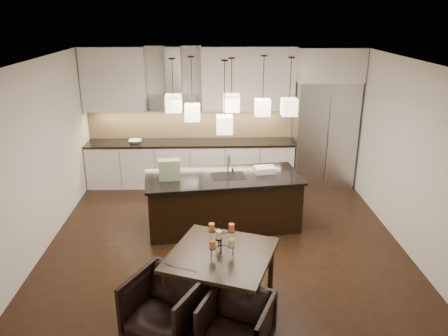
{
  "coord_description": "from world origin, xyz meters",
  "views": [
    {
      "loc": [
        -0.19,
        -6.17,
        3.47
      ],
      "look_at": [
        0.0,
        0.2,
        1.15
      ],
      "focal_mm": 35.0,
      "sensor_mm": 36.0,
      "label": 1
    }
  ],
  "objects_px": {
    "armchair_left": "(165,306)",
    "island_body": "(223,202)",
    "armchair_right": "(236,325)",
    "refrigerator": "(323,134)",
    "dining_table": "(221,278)"
  },
  "relations": [
    {
      "from": "armchair_left",
      "to": "island_body",
      "type": "bearing_deg",
      "value": 102.95
    },
    {
      "from": "island_body",
      "to": "armchair_right",
      "type": "relative_size",
      "value": 3.46
    },
    {
      "from": "armchair_left",
      "to": "armchair_right",
      "type": "xyz_separation_m",
      "value": [
        0.78,
        -0.29,
        -0.04
      ]
    },
    {
      "from": "armchair_right",
      "to": "armchair_left",
      "type": "bearing_deg",
      "value": -176.87
    },
    {
      "from": "refrigerator",
      "to": "dining_table",
      "type": "xyz_separation_m",
      "value": [
        -2.19,
        -3.97,
        -0.72
      ]
    },
    {
      "from": "refrigerator",
      "to": "armchair_left",
      "type": "bearing_deg",
      "value": -122.16
    },
    {
      "from": "island_body",
      "to": "armchair_left",
      "type": "relative_size",
      "value": 3.12
    },
    {
      "from": "dining_table",
      "to": "armchair_left",
      "type": "height_order",
      "value": "armchair_left"
    },
    {
      "from": "refrigerator",
      "to": "armchair_left",
      "type": "relative_size",
      "value": 2.73
    },
    {
      "from": "refrigerator",
      "to": "armchair_right",
      "type": "height_order",
      "value": "refrigerator"
    },
    {
      "from": "refrigerator",
      "to": "armchair_right",
      "type": "bearing_deg",
      "value": -113.16
    },
    {
      "from": "refrigerator",
      "to": "armchair_left",
      "type": "height_order",
      "value": "refrigerator"
    },
    {
      "from": "armchair_left",
      "to": "armchair_right",
      "type": "relative_size",
      "value": 1.11
    },
    {
      "from": "island_body",
      "to": "armchair_left",
      "type": "height_order",
      "value": "island_body"
    },
    {
      "from": "refrigerator",
      "to": "dining_table",
      "type": "distance_m",
      "value": 4.59
    }
  ]
}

